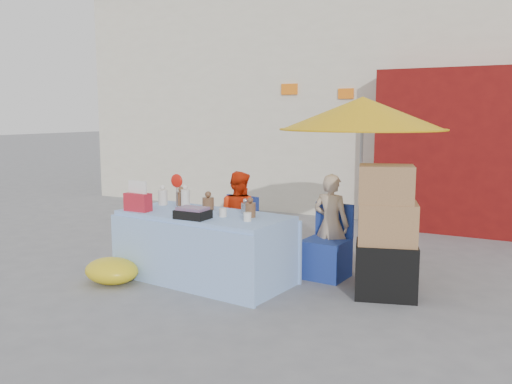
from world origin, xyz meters
The scene contains 10 objects.
ground centered at (0.00, 0.00, 0.00)m, with size 80.00×80.00×0.00m, color slate.
backdrop centered at (0.52, 7.52, 3.10)m, with size 14.00×8.00×7.80m.
market_table centered at (-0.31, 0.19, 0.40)m, with size 2.11×1.15×1.23m.
chair_left centered at (-0.35, 0.94, 0.26)m, with size 0.52×0.51×0.85m.
chair_right centered at (0.90, 0.94, 0.26)m, with size 0.52×0.51×0.85m.
vendor_orange centered at (-0.35, 1.07, 0.59)m, with size 0.57×0.44×1.17m, color red.
vendor_beige centered at (0.90, 1.07, 0.60)m, with size 0.44×0.29×1.21m, color #CAAF8F.
umbrella centered at (1.20, 1.22, 1.89)m, with size 1.90×1.90×2.09m.
box_stack centered at (1.68, 0.60, 0.64)m, with size 0.74×0.66×1.38m.
tarp_bundle centered at (-1.15, -0.41, 0.14)m, with size 0.64×0.51×0.29m, color gold.
Camera 1 is at (3.05, -4.87, 1.90)m, focal length 38.00 mm.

